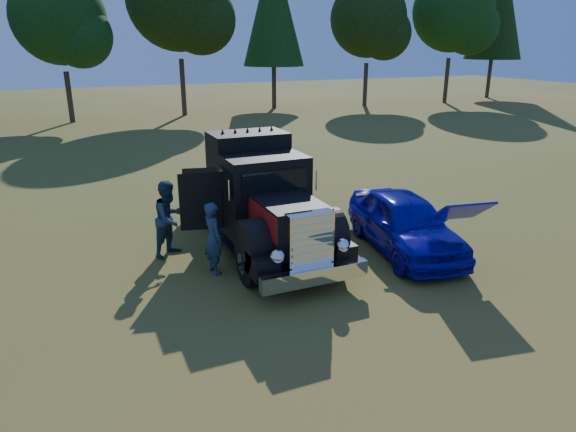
# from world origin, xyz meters

# --- Properties ---
(ground) EXTENTS (120.00, 120.00, 0.00)m
(ground) POSITION_xyz_m (0.00, 0.00, 0.00)
(ground) COLOR #385318
(ground) RESTS_ON ground
(diamond_t_truck) EXTENTS (3.36, 7.16, 3.00)m
(diamond_t_truck) POSITION_xyz_m (-0.07, 2.74, 1.28)
(diamond_t_truck) COLOR black
(diamond_t_truck) RESTS_ON ground
(hotrod_coupe) EXTENTS (2.58, 4.80, 1.89)m
(hotrod_coupe) POSITION_xyz_m (3.36, 0.96, 0.78)
(hotrod_coupe) COLOR #0710A3
(hotrod_coupe) RESTS_ON ground
(spectator_near) EXTENTS (0.52, 0.71, 1.78)m
(spectator_near) POSITION_xyz_m (-1.68, 1.61, 0.89)
(spectator_near) COLOR #202F4B
(spectator_near) RESTS_ON ground
(spectator_far) EXTENTS (1.23, 1.18, 2.00)m
(spectator_far) POSITION_xyz_m (-2.40, 3.17, 1.00)
(spectator_far) COLOR #1B1D3F
(spectator_far) RESTS_ON ground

